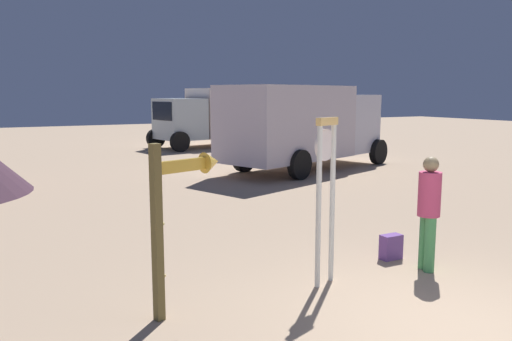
{
  "coord_description": "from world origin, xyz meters",
  "views": [
    {
      "loc": [
        -4.42,
        -3.6,
        2.54
      ],
      "look_at": [
        -0.19,
        4.4,
        1.2
      ],
      "focal_mm": 36.3,
      "sensor_mm": 36.0,
      "label": 1
    }
  ],
  "objects_px": {
    "person_near_clock": "(429,207)",
    "box_truck_near": "(302,124)",
    "box_truck_far": "(220,115)",
    "backpack": "(391,247)",
    "standing_clock": "(326,184)",
    "arrow_sign": "(181,198)"
  },
  "relations": [
    {
      "from": "person_near_clock",
      "to": "box_truck_near",
      "type": "xyz_separation_m",
      "value": [
        3.87,
        9.29,
        0.63
      ]
    },
    {
      "from": "box_truck_near",
      "to": "box_truck_far",
      "type": "height_order",
      "value": "box_truck_far"
    },
    {
      "from": "person_near_clock",
      "to": "box_truck_near",
      "type": "distance_m",
      "value": 10.09
    },
    {
      "from": "backpack",
      "to": "standing_clock",
      "type": "bearing_deg",
      "value": -166.09
    },
    {
      "from": "arrow_sign",
      "to": "backpack",
      "type": "relative_size",
      "value": 5.21
    },
    {
      "from": "person_near_clock",
      "to": "backpack",
      "type": "xyz_separation_m",
      "value": [
        -0.1,
        0.63,
        -0.74
      ]
    },
    {
      "from": "standing_clock",
      "to": "box_truck_far",
      "type": "relative_size",
      "value": 0.34
    },
    {
      "from": "person_near_clock",
      "to": "backpack",
      "type": "height_order",
      "value": "person_near_clock"
    },
    {
      "from": "person_near_clock",
      "to": "box_truck_far",
      "type": "bearing_deg",
      "value": 75.27
    },
    {
      "from": "person_near_clock",
      "to": "box_truck_far",
      "type": "xyz_separation_m",
      "value": [
        4.76,
        18.1,
        0.61
      ]
    },
    {
      "from": "standing_clock",
      "to": "box_truck_far",
      "type": "height_order",
      "value": "box_truck_far"
    },
    {
      "from": "person_near_clock",
      "to": "arrow_sign",
      "type": "bearing_deg",
      "value": 175.47
    },
    {
      "from": "backpack",
      "to": "box_truck_near",
      "type": "relative_size",
      "value": 0.05
    },
    {
      "from": "person_near_clock",
      "to": "box_truck_near",
      "type": "relative_size",
      "value": 0.24
    },
    {
      "from": "person_near_clock",
      "to": "standing_clock",
      "type": "bearing_deg",
      "value": 171.15
    },
    {
      "from": "arrow_sign",
      "to": "backpack",
      "type": "height_order",
      "value": "arrow_sign"
    },
    {
      "from": "standing_clock",
      "to": "arrow_sign",
      "type": "distance_m",
      "value": 2.0
    },
    {
      "from": "box_truck_far",
      "to": "backpack",
      "type": "bearing_deg",
      "value": -105.55
    },
    {
      "from": "arrow_sign",
      "to": "box_truck_far",
      "type": "height_order",
      "value": "box_truck_far"
    },
    {
      "from": "arrow_sign",
      "to": "person_near_clock",
      "type": "relative_size",
      "value": 1.21
    },
    {
      "from": "standing_clock",
      "to": "box_truck_near",
      "type": "bearing_deg",
      "value": 58.69
    },
    {
      "from": "backpack",
      "to": "box_truck_near",
      "type": "bearing_deg",
      "value": 65.38
    }
  ]
}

